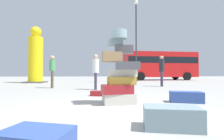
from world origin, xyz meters
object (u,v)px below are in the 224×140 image
at_px(person_tourist_with_camera, 96,69).
at_px(person_passerby_in_red, 162,68).
at_px(yellow_dummy_statue, 36,58).
at_px(lamp_post, 136,30).
at_px(person_bearded_onlooker, 52,68).
at_px(suitcase_maroon_upright_blue, 101,93).
at_px(suitcase_slate_left_side, 172,117).
at_px(suitcase_tower, 120,75).
at_px(parked_bus, 159,64).
at_px(suitcase_navy_right_side, 186,97).

height_order(person_tourist_with_camera, person_passerby_in_red, person_passerby_in_red).
distance_m(yellow_dummy_statue, lamp_post, 8.64).
distance_m(person_bearded_onlooker, yellow_dummy_statue, 5.91).
distance_m(person_bearded_onlooker, lamp_post, 8.46).
distance_m(suitcase_maroon_upright_blue, yellow_dummy_statue, 9.99).
relative_size(person_bearded_onlooker, person_passerby_in_red, 0.94).
bearing_deg(yellow_dummy_statue, person_passerby_in_red, -28.49).
distance_m(suitcase_maroon_upright_blue, suitcase_slate_left_side, 3.42).
height_order(suitcase_tower, parked_bus, parked_bus).
xyz_separation_m(yellow_dummy_statue, lamp_post, (8.28, 0.08, 2.49)).
distance_m(suitcase_navy_right_side, yellow_dummy_statue, 12.30).
bearing_deg(suitcase_slate_left_side, lamp_post, 91.49).
height_order(suitcase_maroon_upright_blue, parked_bus, parked_bus).
height_order(person_bearded_onlooker, yellow_dummy_statue, yellow_dummy_statue).
height_order(suitcase_slate_left_side, parked_bus, parked_bus).
bearing_deg(suitcase_navy_right_side, person_tourist_with_camera, 140.70).
xyz_separation_m(suitcase_slate_left_side, person_passerby_in_red, (2.70, 7.03, 0.90)).
relative_size(person_passerby_in_red, lamp_post, 0.25).
relative_size(suitcase_navy_right_side, person_bearded_onlooker, 0.47).
relative_size(suitcase_tower, lamp_post, 0.25).
bearing_deg(yellow_dummy_statue, suitcase_slate_left_side, -63.23).
relative_size(person_passerby_in_red, parked_bus, 0.21).
relative_size(suitcase_tower, suitcase_navy_right_side, 2.30).
bearing_deg(person_tourist_with_camera, person_bearded_onlooker, -117.26).
distance_m(suitcase_maroon_upright_blue, person_passerby_in_red, 5.22).
distance_m(person_tourist_with_camera, parked_bus, 13.19).
height_order(yellow_dummy_statue, lamp_post, lamp_post).
relative_size(suitcase_maroon_upright_blue, person_bearded_onlooker, 0.41).
bearing_deg(person_tourist_with_camera, lamp_post, 149.89).
xyz_separation_m(suitcase_maroon_upright_blue, person_bearded_onlooker, (-2.41, 3.21, 0.91)).
distance_m(suitcase_navy_right_side, suitcase_maroon_upright_blue, 2.54).
xyz_separation_m(suitcase_maroon_upright_blue, suitcase_slate_left_side, (0.84, -3.32, 0.06)).
height_order(suitcase_tower, person_bearded_onlooker, suitcase_tower).
xyz_separation_m(suitcase_navy_right_side, person_passerby_in_red, (1.44, 5.13, 0.91)).
relative_size(suitcase_navy_right_side, person_tourist_with_camera, 0.48).
height_order(suitcase_maroon_upright_blue, lamp_post, lamp_post).
bearing_deg(suitcase_maroon_upright_blue, lamp_post, 82.91).
bearing_deg(lamp_post, yellow_dummy_statue, -179.44).
relative_size(person_passerby_in_red, yellow_dummy_statue, 0.39).
distance_m(suitcase_tower, yellow_dummy_statue, 11.35).
xyz_separation_m(parked_bus, lamp_post, (-3.86, -4.66, 2.68)).
height_order(person_tourist_with_camera, lamp_post, lamp_post).
bearing_deg(person_passerby_in_red, suitcase_maroon_upright_blue, -29.58).
bearing_deg(person_tourist_with_camera, suitcase_navy_right_side, 31.16).
bearing_deg(yellow_dummy_statue, parked_bus, 21.36).
bearing_deg(person_bearded_onlooker, suitcase_navy_right_side, 25.97).
xyz_separation_m(suitcase_maroon_upright_blue, person_passerby_in_red, (3.54, 3.72, 0.96)).
height_order(person_passerby_in_red, yellow_dummy_statue, yellow_dummy_statue).
relative_size(suitcase_tower, suitcase_slate_left_side, 2.48).
distance_m(person_tourist_with_camera, person_passerby_in_red, 4.06).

